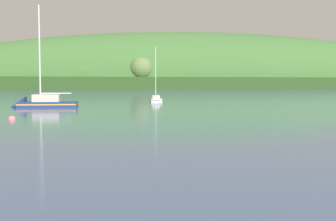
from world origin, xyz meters
TOP-DOWN VIEW (x-y plane):
  - far_shoreline_hill at (68.97, 242.30)m, footprint 471.03×95.81m
  - sailboat_near_mooring at (-14.61, 62.93)m, footprint 9.45×3.99m
  - sailboat_far_left at (4.67, 76.38)m, footprint 2.71×6.46m
  - mooring_buoy_off_fishing_boat at (-15.77, 43.00)m, footprint 0.74×0.74m

SIDE VIEW (x-z plane):
  - mooring_buoy_off_fishing_boat at x=-15.77m, z-range -0.41..0.41m
  - sailboat_far_left at x=4.67m, z-range -5.18..5.59m
  - far_shoreline_hill at x=68.97m, z-range -32.13..32.69m
  - sailboat_near_mooring at x=-14.61m, z-range -7.63..8.21m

